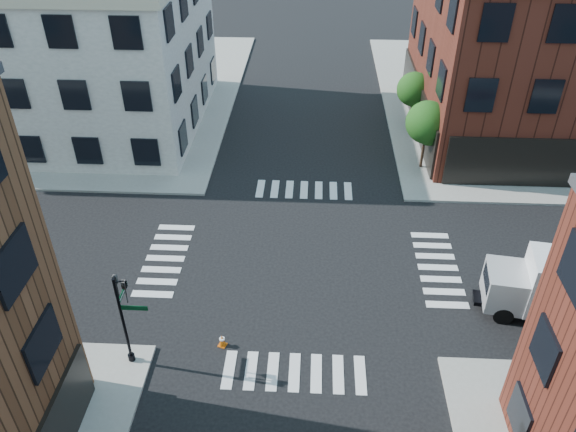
{
  "coord_description": "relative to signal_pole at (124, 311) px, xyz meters",
  "views": [
    {
      "loc": [
        0.52,
        -22.14,
        18.53
      ],
      "look_at": [
        -0.66,
        0.61,
        2.5
      ],
      "focal_mm": 35.0,
      "sensor_mm": 36.0,
      "label": 1
    }
  ],
  "objects": [
    {
      "name": "sidewalk_nw",
      "position": [
        -14.28,
        27.68,
        -2.78
      ],
      "size": [
        30.0,
        30.0,
        0.15
      ],
      "primitive_type": "cube",
      "color": "gray",
      "rests_on": "ground"
    },
    {
      "name": "tree_near",
      "position": [
        14.28,
        16.65,
        0.3
      ],
      "size": [
        2.69,
        2.69,
        4.49
      ],
      "color": "black",
      "rests_on": "ground"
    },
    {
      "name": "box_truck",
      "position": [
        18.78,
        3.54,
        -1.18
      ],
      "size": [
        7.29,
        3.07,
        3.22
      ],
      "rotation": [
        0.0,
        0.0,
        -0.14
      ],
      "color": "silver",
      "rests_on": "ground"
    },
    {
      "name": "building_nw",
      "position": [
        -12.28,
        22.68,
        2.64
      ],
      "size": [
        22.0,
        16.0,
        11.0
      ],
      "primitive_type": "cube",
      "color": "#BBB4AB",
      "rests_on": "ground"
    },
    {
      "name": "traffic_cone",
      "position": [
        3.56,
        0.98,
        -2.56
      ],
      "size": [
        0.43,
        0.43,
        0.62
      ],
      "rotation": [
        0.0,
        0.0,
        -0.35
      ],
      "color": "#CA5409",
      "rests_on": "ground"
    },
    {
      "name": "signal_pole",
      "position": [
        0.0,
        0.0,
        0.0
      ],
      "size": [
        1.29,
        1.24,
        4.6
      ],
      "color": "black",
      "rests_on": "ground"
    },
    {
      "name": "tree_far",
      "position": [
        14.28,
        22.65,
        0.02
      ],
      "size": [
        2.43,
        2.43,
        4.07
      ],
      "color": "black",
      "rests_on": "ground"
    },
    {
      "name": "sidewalk_ne",
      "position": [
        27.72,
        27.68,
        -2.78
      ],
      "size": [
        30.0,
        30.0,
        0.15
      ],
      "primitive_type": "cube",
      "color": "gray",
      "rests_on": "ground"
    },
    {
      "name": "ground",
      "position": [
        6.72,
        6.68,
        -2.86
      ],
      "size": [
        120.0,
        120.0,
        0.0
      ],
      "primitive_type": "plane",
      "color": "black",
      "rests_on": "ground"
    }
  ]
}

